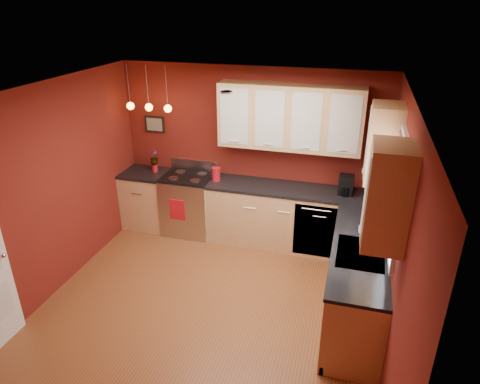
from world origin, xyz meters
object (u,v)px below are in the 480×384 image
(gas_range, at_px, (189,203))
(sink, at_px, (360,255))
(red_canister, at_px, (216,174))
(coffee_maker, at_px, (346,186))
(soap_pump, at_px, (385,251))

(gas_range, height_order, sink, sink)
(red_canister, distance_m, coffee_maker, 1.90)
(red_canister, bearing_deg, gas_range, 177.49)
(sink, relative_size, soap_pump, 3.35)
(soap_pump, bearing_deg, gas_range, 151.43)
(soap_pump, bearing_deg, red_canister, 147.26)
(red_canister, xyz_separation_m, coffee_maker, (1.90, 0.02, 0.03))
(red_canister, height_order, soap_pump, same)
(red_canister, bearing_deg, soap_pump, -32.74)
(sink, height_order, soap_pump, sink)
(gas_range, relative_size, soap_pump, 5.32)
(sink, height_order, red_canister, sink)
(sink, xyz_separation_m, soap_pump, (0.24, -0.06, 0.13))
(sink, xyz_separation_m, red_canister, (-2.15, 1.48, 0.13))
(red_canister, bearing_deg, sink, -34.52)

